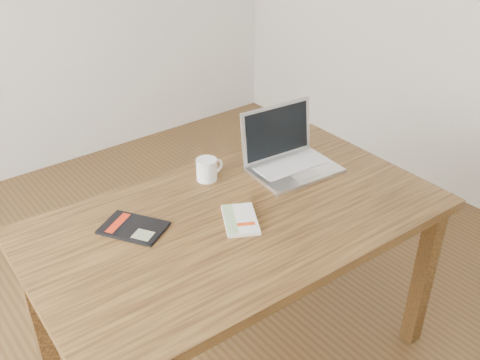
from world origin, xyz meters
TOP-DOWN VIEW (x-y plane):
  - room at (-0.07, 0.00)m, footprint 4.04×4.04m
  - desk at (0.10, -0.19)m, footprint 1.54×0.92m
  - white_guidebook at (0.08, -0.22)m, footprint 0.19×0.22m
  - black_guidebook at (-0.24, -0.03)m, footprint 0.24×0.26m
  - laptop at (0.49, -0.03)m, footprint 0.37×0.31m
  - coffee_mug at (0.16, 0.10)m, footprint 0.12×0.08m

SIDE VIEW (x-z plane):
  - desk at x=0.10m, z-range 0.29..1.04m
  - black_guidebook at x=-0.24m, z-range 0.75..0.76m
  - white_guidebook at x=0.08m, z-range 0.75..0.77m
  - coffee_mug at x=0.16m, z-range 0.75..0.84m
  - laptop at x=0.49m, z-range 0.68..0.93m
  - room at x=-0.07m, z-range 0.01..2.71m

